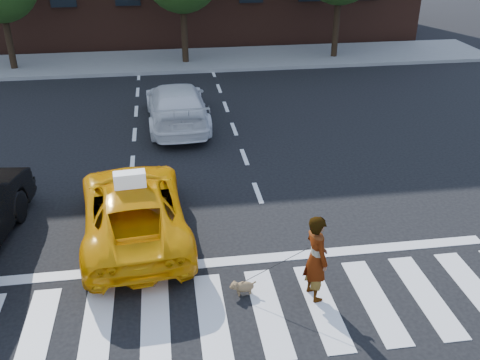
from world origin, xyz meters
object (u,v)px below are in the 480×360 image
(taxi, at_px, (134,209))
(dog, at_px, (242,287))
(woman, at_px, (316,258))
(white_suv, at_px, (177,105))

(taxi, bearing_deg, dog, 125.33)
(dog, bearing_deg, woman, -14.43)
(taxi, distance_m, white_suv, 6.69)
(taxi, bearing_deg, woman, 136.68)
(white_suv, xyz_separation_m, woman, (2.12, -9.20, 0.17))
(white_suv, distance_m, woman, 9.44)
(taxi, height_order, white_suv, white_suv)
(taxi, distance_m, woman, 4.23)
(taxi, height_order, dog, taxi)
(woman, bearing_deg, white_suv, 0.78)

